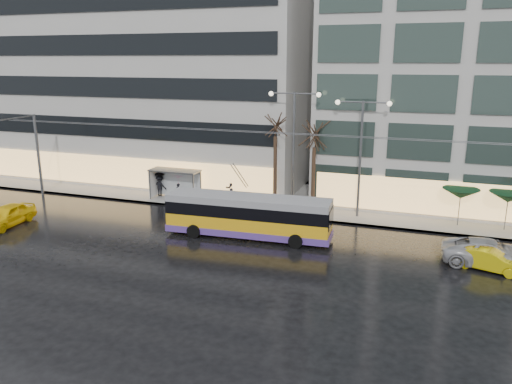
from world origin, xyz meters
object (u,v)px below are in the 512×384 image
at_px(trolleybus, 248,217).
at_px(taxi_a, 7,215).
at_px(bus_shelter, 172,177).
at_px(street_lamp_near, 294,135).

height_order(trolleybus, taxi_a, trolleybus).
bearing_deg(trolleybus, bus_shelter, 144.71).
distance_m(street_lamp_near, taxi_a, 21.44).
relative_size(street_lamp_near, taxi_a, 2.00).
height_order(bus_shelter, taxi_a, bus_shelter).
distance_m(trolleybus, bus_shelter, 11.18).
xyz_separation_m(street_lamp_near, taxi_a, (-18.25, -9.97, -5.22)).
xyz_separation_m(trolleybus, taxi_a, (-16.97, -3.41, -0.61)).
distance_m(bus_shelter, taxi_a, 12.67).
distance_m(trolleybus, taxi_a, 17.32).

